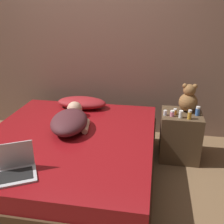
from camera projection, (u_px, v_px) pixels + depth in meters
ground_plane at (71, 176)px, 2.76m from camera, size 12.00×12.00×0.00m
wall_back at (95, 36)px, 3.39m from camera, size 8.00×0.06×2.60m
bed at (70, 156)px, 2.67m from camera, size 1.69×1.90×0.48m
nightstand at (180, 135)px, 3.02m from camera, size 0.44×0.44×0.55m
pillow at (82, 103)px, 3.25m from camera, size 0.61×0.32×0.13m
person_lying at (70, 120)px, 2.70m from camera, size 0.45×0.76×0.18m
laptop at (16, 168)px, 1.96m from camera, size 0.36×0.34×0.24m
teddy_bear at (188, 99)px, 2.93m from camera, size 0.21×0.21×0.32m
bottle_white at (181, 114)px, 2.79m from camera, size 0.05×0.05×0.08m
bottle_orange at (175, 112)px, 2.88m from camera, size 0.04×0.04×0.06m
bottle_clear at (165, 113)px, 2.85m from camera, size 0.04×0.04×0.06m
bottle_pink at (172, 114)px, 2.83m from camera, size 0.05×0.05×0.07m
bottle_amber at (190, 115)px, 2.75m from camera, size 0.04×0.04×0.10m
bottle_blue at (198, 111)px, 2.84m from camera, size 0.05×0.05×0.10m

